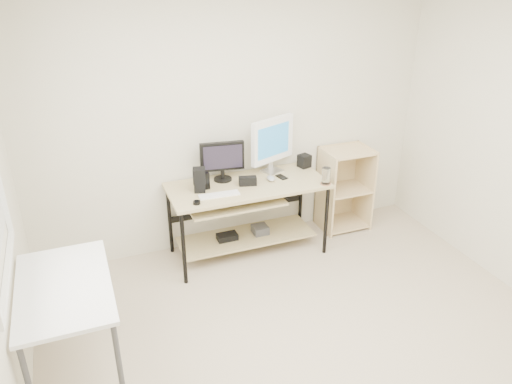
{
  "coord_description": "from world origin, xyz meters",
  "views": [
    {
      "loc": [
        -1.47,
        -2.36,
        2.71
      ],
      "look_at": [
        -0.05,
        1.3,
        0.84
      ],
      "focal_mm": 35.0,
      "sensor_mm": 36.0,
      "label": 1
    }
  ],
  "objects": [
    {
      "name": "coaster",
      "position": [
        0.69,
        1.39,
        0.75
      ],
      "size": [
        0.13,
        0.13,
        0.01
      ],
      "primitive_type": "cylinder",
      "rotation": [
        0.0,
        0.0,
        0.31
      ],
      "color": "#AB714D",
      "rests_on": "desk"
    },
    {
      "name": "white_imac",
      "position": [
        0.33,
        1.85,
        1.07
      ],
      "size": [
        0.5,
        0.24,
        0.55
      ],
      "rotation": [
        0.0,
        0.0,
        0.38
      ],
      "color": "silver",
      "rests_on": "desk"
    },
    {
      "name": "room",
      "position": [
        -0.14,
        0.04,
        1.32
      ],
      "size": [
        4.01,
        4.01,
        2.62
      ],
      "color": "#BEAC92",
      "rests_on": "ground"
    },
    {
      "name": "smartphone",
      "position": [
        0.36,
        1.68,
        0.75
      ],
      "size": [
        0.09,
        0.14,
        0.01
      ],
      "primitive_type": "cube",
      "rotation": [
        0.0,
        0.0,
        0.22
      ],
      "color": "black",
      "rests_on": "desk"
    },
    {
      "name": "audio_controller",
      "position": [
        -0.4,
        1.7,
        0.83
      ],
      "size": [
        0.08,
        0.05,
        0.16
      ],
      "primitive_type": "cube",
      "rotation": [
        0.0,
        0.0,
        -0.01
      ],
      "color": "black",
      "rests_on": "desk"
    },
    {
      "name": "drinking_glass",
      "position": [
        0.69,
        1.39,
        0.84
      ],
      "size": [
        0.1,
        0.1,
        0.16
      ],
      "primitive_type": "cylinder",
      "rotation": [
        0.0,
        0.0,
        0.31
      ],
      "color": "white",
      "rests_on": "coaster"
    },
    {
      "name": "desk",
      "position": [
        -0.03,
        1.66,
        0.54
      ],
      "size": [
        1.5,
        0.65,
        0.75
      ],
      "color": "tan",
      "rests_on": "ground"
    },
    {
      "name": "keyboard",
      "position": [
        -0.32,
        1.52,
        0.76
      ],
      "size": [
        0.37,
        0.12,
        0.01
      ],
      "primitive_type": "cube",
      "rotation": [
        0.0,
        0.0,
        -0.05
      ],
      "color": "white",
      "rests_on": "desk"
    },
    {
      "name": "speaker_right",
      "position": [
        0.69,
        1.84,
        0.82
      ],
      "size": [
        0.13,
        0.13,
        0.13
      ],
      "primitive_type": "cube",
      "rotation": [
        0.0,
        0.0,
        0.27
      ],
      "color": "black",
      "rests_on": "desk"
    },
    {
      "name": "black_monitor",
      "position": [
        -0.19,
        1.83,
        0.97
      ],
      "size": [
        0.42,
        0.17,
        0.38
      ],
      "rotation": [
        0.0,
        0.0,
        -0.14
      ],
      "color": "black",
      "rests_on": "desk"
    },
    {
      "name": "shelf_unit",
      "position": [
        1.15,
        1.82,
        0.45
      ],
      "size": [
        0.5,
        0.4,
        0.9
      ],
      "color": "beige",
      "rests_on": "ground"
    },
    {
      "name": "center_speaker",
      "position": [
        -0.0,
        1.64,
        0.79
      ],
      "size": [
        0.18,
        0.11,
        0.08
      ],
      "primitive_type": "cube",
      "rotation": [
        0.0,
        0.0,
        -0.23
      ],
      "color": "black",
      "rests_on": "desk"
    },
    {
      "name": "mouse",
      "position": [
        0.24,
        1.66,
        0.77
      ],
      "size": [
        0.09,
        0.13,
        0.04
      ],
      "primitive_type": "ellipsoid",
      "rotation": [
        0.0,
        0.0,
        -0.1
      ],
      "color": "#B4B4B9",
      "rests_on": "desk"
    },
    {
      "name": "speaker_left",
      "position": [
        -0.46,
        1.67,
        0.87
      ],
      "size": [
        0.14,
        0.14,
        0.22
      ],
      "rotation": [
        0.0,
        0.0,
        -0.27
      ],
      "color": "black",
      "rests_on": "desk"
    },
    {
      "name": "volume_puck",
      "position": [
        -0.55,
        1.43,
        0.76
      ],
      "size": [
        0.09,
        0.09,
        0.03
      ],
      "primitive_type": "cylinder",
      "rotation": [
        0.0,
        0.0,
        -0.42
      ],
      "color": "black",
      "rests_on": "desk"
    },
    {
      "name": "side_table",
      "position": [
        -1.68,
        0.6,
        0.67
      ],
      "size": [
        0.6,
        1.0,
        0.75
      ],
      "color": "white",
      "rests_on": "ground"
    }
  ]
}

